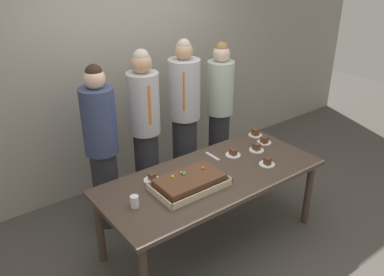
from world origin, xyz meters
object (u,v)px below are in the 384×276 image
(plated_slice_far_right, at_px, (233,153))
(cake_server_utensil, at_px, (213,156))
(plated_slice_far_left, at_px, (255,133))
(plated_slice_center_front, at_px, (264,141))
(person_green_shirt_behind, at_px, (220,108))
(plated_slice_near_right, at_px, (256,148))
(sheet_cake, at_px, (190,182))
(person_striped_tie_right, at_px, (102,147))
(party_table, at_px, (212,182))
(plated_slice_center_back, at_px, (152,178))
(person_far_right_suit, at_px, (184,117))
(person_serving_front, at_px, (145,130))
(plated_slice_near_left, at_px, (267,163))
(drink_cup_nearest, at_px, (135,201))

(plated_slice_far_right, bearing_deg, cake_server_utensil, 150.43)
(plated_slice_far_left, relative_size, cake_server_utensil, 0.75)
(plated_slice_center_front, distance_m, person_green_shirt_behind, 0.80)
(plated_slice_near_right, height_order, person_green_shirt_behind, person_green_shirt_behind)
(sheet_cake, bearing_deg, plated_slice_far_left, 18.19)
(plated_slice_near_right, height_order, plated_slice_far_left, same)
(plated_slice_far_left, relative_size, person_striped_tie_right, 0.09)
(sheet_cake, bearing_deg, plated_slice_far_right, 16.24)
(party_table, height_order, person_green_shirt_behind, person_green_shirt_behind)
(plated_slice_far_right, relative_size, plated_slice_center_back, 1.00)
(plated_slice_far_right, height_order, plated_slice_center_back, plated_slice_center_back)
(plated_slice_far_left, xyz_separation_m, person_far_right_suit, (-0.56, 0.55, 0.16))
(plated_slice_far_left, height_order, person_serving_front, person_serving_front)
(cake_server_utensil, bearing_deg, plated_slice_far_right, -29.57)
(sheet_cake, xyz_separation_m, person_striped_tie_right, (-0.38, 0.89, 0.10))
(plated_slice_far_right, distance_m, plated_slice_center_front, 0.44)
(plated_slice_center_front, bearing_deg, plated_slice_near_left, -132.77)
(plated_slice_near_left, height_order, person_green_shirt_behind, person_green_shirt_behind)
(plated_slice_near_right, bearing_deg, person_serving_front, 137.06)
(plated_slice_near_left, distance_m, plated_slice_near_right, 0.30)
(person_far_right_suit, bearing_deg, person_striped_tie_right, -53.63)
(plated_slice_near_left, distance_m, plated_slice_far_right, 0.36)
(party_table, distance_m, plated_slice_near_right, 0.69)
(party_table, relative_size, sheet_cake, 3.25)
(plated_slice_far_left, height_order, person_far_right_suit, person_far_right_suit)
(sheet_cake, distance_m, plated_slice_far_left, 1.26)
(plated_slice_far_left, distance_m, person_striped_tie_right, 1.66)
(plated_slice_far_right, distance_m, cake_server_utensil, 0.21)
(drink_cup_nearest, distance_m, person_serving_front, 1.10)
(sheet_cake, height_order, plated_slice_far_right, sheet_cake)
(person_far_right_suit, bearing_deg, plated_slice_center_back, -18.12)
(plated_slice_near_right, bearing_deg, plated_slice_center_front, 20.81)
(person_green_shirt_behind, bearing_deg, plated_slice_center_front, 45.81)
(cake_server_utensil, distance_m, person_green_shirt_behind, 0.98)
(plated_slice_far_right, bearing_deg, plated_slice_center_front, 0.52)
(plated_slice_center_front, bearing_deg, plated_slice_center_back, 176.48)
(drink_cup_nearest, bearing_deg, plated_slice_near_right, 3.92)
(plated_slice_far_right, bearing_deg, person_green_shirt_behind, 57.70)
(plated_slice_near_left, bearing_deg, sheet_cake, 170.55)
(sheet_cake, xyz_separation_m, drink_cup_nearest, (-0.53, 0.03, 0.00))
(plated_slice_far_left, height_order, cake_server_utensil, plated_slice_far_left)
(party_table, height_order, person_serving_front, person_serving_front)
(sheet_cake, xyz_separation_m, plated_slice_near_left, (0.82, -0.14, -0.02))
(plated_slice_near_left, height_order, plated_slice_far_right, plated_slice_near_left)
(plated_slice_near_right, xyz_separation_m, person_serving_front, (-0.84, 0.78, 0.16))
(cake_server_utensil, distance_m, person_serving_front, 0.75)
(party_table, xyz_separation_m, plated_slice_far_right, (0.41, 0.16, 0.10))
(sheet_cake, xyz_separation_m, person_far_right_suit, (0.63, 0.94, 0.13))
(person_striped_tie_right, bearing_deg, plated_slice_center_back, -6.64)
(sheet_cake, xyz_separation_m, plated_slice_near_right, (0.95, 0.13, -0.02))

